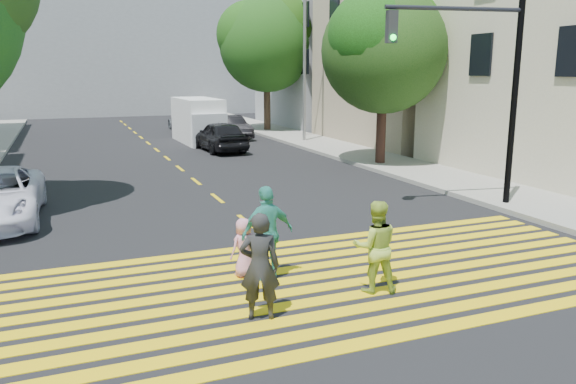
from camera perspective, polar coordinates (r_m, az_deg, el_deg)
ground at (r=9.75m, az=6.70°, el=-11.56°), size 120.00×120.00×0.00m
sidewalk_right at (r=26.46m, az=7.47°, el=3.70°), size 3.00×60.00×0.15m
crosswalk at (r=10.80m, az=3.45°, el=-9.05°), size 13.40×5.30×0.01m
lane_line at (r=30.87m, az=-13.62°, el=4.53°), size 0.12×34.40×0.01m
building_right_tan at (r=33.08m, az=14.37°, el=13.66°), size 10.00×10.00×10.00m
building_right_grey at (r=42.49m, az=5.40°, el=13.56°), size 10.00×10.00×10.00m
backdrop_block at (r=56.02m, az=-17.90°, el=13.71°), size 30.00×8.00×12.00m
tree_right_near at (r=23.82m, az=9.79°, el=14.63°), size 6.48×6.39×7.41m
tree_right_far at (r=37.34m, az=-2.05°, el=15.25°), size 8.22×7.98×8.79m
pedestrian_man at (r=8.98m, az=-2.89°, el=-7.55°), size 0.75×0.61×1.76m
pedestrian_woman at (r=10.18m, az=8.87°, el=-5.52°), size 0.98×0.86×1.69m
pedestrian_child at (r=10.92m, az=-4.48°, el=-5.63°), size 0.65×0.52×1.16m
pedestrian_extra at (r=10.65m, az=-2.10°, el=-4.20°), size 1.12×0.60×1.82m
dark_car_near at (r=28.34m, az=-6.90°, el=5.67°), size 2.02×4.54×1.52m
silver_car at (r=38.72m, az=-10.32°, el=7.11°), size 1.89×4.49×1.30m
dark_car_parked at (r=33.69m, az=-5.86°, el=6.58°), size 1.72×4.22×1.36m
white_van at (r=31.96m, az=-9.03°, el=7.06°), size 2.06×5.22×2.45m
traffic_signal at (r=16.70m, az=19.00°, el=11.30°), size 4.02×0.91×5.95m
street_lamp at (r=31.30m, az=1.35°, el=14.93°), size 2.14×0.41×9.47m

